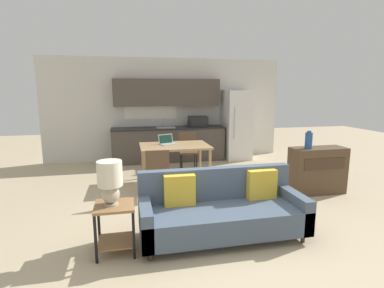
{
  "coord_description": "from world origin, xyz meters",
  "views": [
    {
      "loc": [
        -1.06,
        -3.48,
        1.88
      ],
      "look_at": [
        0.03,
        1.5,
        0.95
      ],
      "focal_mm": 28.0,
      "sensor_mm": 36.0,
      "label": 1
    }
  ],
  "objects_px": {
    "side_table": "(115,220)",
    "dining_chair_near_left": "(157,170)",
    "couch": "(221,211)",
    "credenza": "(317,170)",
    "laptop": "(167,142)",
    "dining_table": "(175,148)",
    "dining_chair_far_right": "(188,149)",
    "refrigerator": "(236,125)",
    "vase": "(309,140)",
    "table_lamp": "(110,180)"
  },
  "relations": [
    {
      "from": "table_lamp",
      "to": "couch",
      "type": "bearing_deg",
      "value": 5.59
    },
    {
      "from": "laptop",
      "to": "dining_chair_far_right",
      "type": "bearing_deg",
      "value": 30.58
    },
    {
      "from": "dining_table",
      "to": "table_lamp",
      "type": "xyz_separation_m",
      "value": [
        -1.14,
        -2.51,
        0.17
      ]
    },
    {
      "from": "couch",
      "to": "vase",
      "type": "bearing_deg",
      "value": 30.18
    },
    {
      "from": "laptop",
      "to": "dining_chair_near_left",
      "type": "bearing_deg",
      "value": -128.27
    },
    {
      "from": "couch",
      "to": "side_table",
      "type": "xyz_separation_m",
      "value": [
        -1.33,
        -0.14,
        0.06
      ]
    },
    {
      "from": "credenza",
      "to": "vase",
      "type": "relative_size",
      "value": 3.15
    },
    {
      "from": "dining_table",
      "to": "vase",
      "type": "relative_size",
      "value": 4.32
    },
    {
      "from": "dining_chair_near_left",
      "to": "laptop",
      "type": "bearing_deg",
      "value": -106.03
    },
    {
      "from": "vase",
      "to": "dining_chair_near_left",
      "type": "bearing_deg",
      "value": 171.34
    },
    {
      "from": "side_table",
      "to": "dining_chair_near_left",
      "type": "relative_size",
      "value": 0.67
    },
    {
      "from": "dining_table",
      "to": "dining_chair_near_left",
      "type": "height_order",
      "value": "dining_chair_near_left"
    },
    {
      "from": "table_lamp",
      "to": "refrigerator",
      "type": "bearing_deg",
      "value": 54.03
    },
    {
      "from": "vase",
      "to": "dining_chair_far_right",
      "type": "bearing_deg",
      "value": 130.32
    },
    {
      "from": "vase",
      "to": "laptop",
      "type": "height_order",
      "value": "vase"
    },
    {
      "from": "refrigerator",
      "to": "dining_chair_near_left",
      "type": "distance_m",
      "value": 3.61
    },
    {
      "from": "side_table",
      "to": "dining_chair_far_right",
      "type": "relative_size",
      "value": 0.67
    },
    {
      "from": "laptop",
      "to": "dining_table",
      "type": "bearing_deg",
      "value": -62.94
    },
    {
      "from": "table_lamp",
      "to": "dining_chair_far_right",
      "type": "distance_m",
      "value": 3.72
    },
    {
      "from": "credenza",
      "to": "vase",
      "type": "bearing_deg",
      "value": -170.71
    },
    {
      "from": "side_table",
      "to": "credenza",
      "type": "distance_m",
      "value": 3.79
    },
    {
      "from": "credenza",
      "to": "laptop",
      "type": "distance_m",
      "value": 2.92
    },
    {
      "from": "side_table",
      "to": "laptop",
      "type": "relative_size",
      "value": 1.5
    },
    {
      "from": "refrigerator",
      "to": "dining_chair_far_right",
      "type": "height_order",
      "value": "refrigerator"
    },
    {
      "from": "dining_table",
      "to": "dining_chair_far_right",
      "type": "height_order",
      "value": "dining_chair_far_right"
    },
    {
      "from": "dining_table",
      "to": "laptop",
      "type": "bearing_deg",
      "value": 137.41
    },
    {
      "from": "couch",
      "to": "table_lamp",
      "type": "relative_size",
      "value": 4.09
    },
    {
      "from": "refrigerator",
      "to": "couch",
      "type": "bearing_deg",
      "value": -112.95
    },
    {
      "from": "refrigerator",
      "to": "laptop",
      "type": "relative_size",
      "value": 4.78
    },
    {
      "from": "vase",
      "to": "dining_chair_near_left",
      "type": "distance_m",
      "value": 2.72
    },
    {
      "from": "vase",
      "to": "laptop",
      "type": "distance_m",
      "value": 2.7
    },
    {
      "from": "dining_table",
      "to": "credenza",
      "type": "xyz_separation_m",
      "value": [
        2.45,
        -1.18,
        -0.28
      ]
    },
    {
      "from": "dining_chair_near_left",
      "to": "credenza",
      "type": "bearing_deg",
      "value": 174.74
    },
    {
      "from": "table_lamp",
      "to": "side_table",
      "type": "bearing_deg",
      "value": -4.69
    },
    {
      "from": "dining_chair_near_left",
      "to": "dining_chair_far_right",
      "type": "distance_m",
      "value": 1.89
    },
    {
      "from": "side_table",
      "to": "dining_chair_near_left",
      "type": "height_order",
      "value": "dining_chair_near_left"
    },
    {
      "from": "dining_chair_far_right",
      "to": "couch",
      "type": "bearing_deg",
      "value": -88.97
    },
    {
      "from": "refrigerator",
      "to": "laptop",
      "type": "distance_m",
      "value": 2.72
    },
    {
      "from": "couch",
      "to": "side_table",
      "type": "bearing_deg",
      "value": -174.15
    },
    {
      "from": "vase",
      "to": "side_table",
      "type": "bearing_deg",
      "value": -158.74
    },
    {
      "from": "dining_table",
      "to": "laptop",
      "type": "height_order",
      "value": "laptop"
    },
    {
      "from": "couch",
      "to": "table_lamp",
      "type": "bearing_deg",
      "value": -174.41
    },
    {
      "from": "credenza",
      "to": "vase",
      "type": "distance_m",
      "value": 0.62
    },
    {
      "from": "refrigerator",
      "to": "vase",
      "type": "relative_size",
      "value": 5.83
    },
    {
      "from": "refrigerator",
      "to": "dining_table",
      "type": "xyz_separation_m",
      "value": [
        -2.0,
        -1.81,
        -0.22
      ]
    },
    {
      "from": "credenza",
      "to": "couch",
      "type": "bearing_deg",
      "value": -151.84
    },
    {
      "from": "refrigerator",
      "to": "credenza",
      "type": "distance_m",
      "value": 3.07
    },
    {
      "from": "refrigerator",
      "to": "dining_table",
      "type": "height_order",
      "value": "refrigerator"
    },
    {
      "from": "credenza",
      "to": "laptop",
      "type": "height_order",
      "value": "laptop"
    },
    {
      "from": "refrigerator",
      "to": "dining_chair_near_left",
      "type": "xyz_separation_m",
      "value": [
        -2.44,
        -2.63,
        -0.43
      ]
    }
  ]
}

